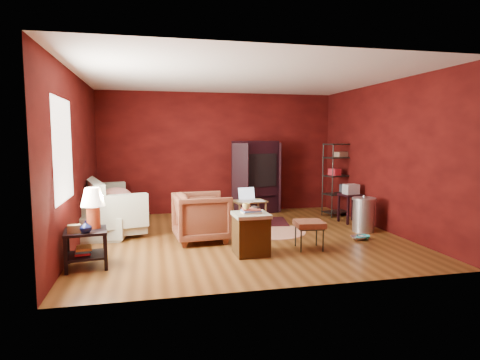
# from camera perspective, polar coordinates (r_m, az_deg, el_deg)

# --- Properties ---
(room) EXTENTS (5.54, 5.04, 2.84)m
(room) POSITION_cam_1_polar(r_m,az_deg,el_deg) (7.00, 0.06, 3.09)
(room) COLOR brown
(room) RESTS_ON ground
(sofa) EXTENTS (0.82, 2.13, 0.81)m
(sofa) POSITION_cam_1_polar(r_m,az_deg,el_deg) (8.09, -18.02, -3.91)
(sofa) COLOR #9FA68F
(sofa) RESTS_ON ground
(armchair) EXTENTS (0.89, 0.94, 0.91)m
(armchair) POSITION_cam_1_polar(r_m,az_deg,el_deg) (6.90, -5.47, -4.93)
(armchair) COLOR black
(armchair) RESTS_ON ground
(pet_bowl_steel) EXTENTS (0.25, 0.09, 0.25)m
(pet_bowl_steel) POSITION_cam_1_polar(r_m,az_deg,el_deg) (7.29, 16.50, -7.21)
(pet_bowl_steel) COLOR silver
(pet_bowl_steel) RESTS_ON ground
(pet_bowl_turquoise) EXTENTS (0.24, 0.11, 0.23)m
(pet_bowl_turquoise) POSITION_cam_1_polar(r_m,az_deg,el_deg) (7.35, 17.14, -7.21)
(pet_bowl_turquoise) COLOR teal
(pet_bowl_turquoise) RESTS_ON ground
(vase) EXTENTS (0.20, 0.20, 0.15)m
(vase) POSITION_cam_1_polar(r_m,az_deg,el_deg) (5.69, -21.07, -6.26)
(vase) COLOR #0B1039
(vase) RESTS_ON side_table
(mug) EXTENTS (0.13, 0.11, 0.12)m
(mug) POSITION_cam_1_polar(r_m,az_deg,el_deg) (5.96, 0.90, -3.64)
(mug) COLOR #E0D36D
(mug) RESTS_ON hamper
(side_table) EXTENTS (0.61, 0.61, 1.08)m
(side_table) POSITION_cam_1_polar(r_m,az_deg,el_deg) (5.90, -20.62, -5.28)
(side_table) COLOR black
(side_table) RESTS_ON ground
(sofa_cushions) EXTENTS (1.36, 2.30, 0.90)m
(sofa_cushions) POSITION_cam_1_polar(r_m,az_deg,el_deg) (8.07, -18.04, -3.67)
(sofa_cushions) COLOR #9FA68F
(sofa_cushions) RESTS_ON sofa
(hamper) EXTENTS (0.53, 0.53, 0.73)m
(hamper) POSITION_cam_1_polar(r_m,az_deg,el_deg) (6.11, 1.57, -7.54)
(hamper) COLOR #462B10
(hamper) RESTS_ON ground
(footstool) EXTENTS (0.48, 0.48, 0.45)m
(footstool) POSITION_cam_1_polar(r_m,az_deg,el_deg) (6.48, 9.82, -6.31)
(footstool) COLOR black
(footstool) RESTS_ON ground
(rug_round) EXTENTS (1.66, 1.66, 0.01)m
(rug_round) POSITION_cam_1_polar(r_m,az_deg,el_deg) (7.63, 4.60, -7.30)
(rug_round) COLOR beige
(rug_round) RESTS_ON ground
(rug_oriental) EXTENTS (1.46, 1.10, 0.01)m
(rug_oriental) POSITION_cam_1_polar(r_m,az_deg,el_deg) (8.40, 2.08, -5.93)
(rug_oriental) COLOR #4B141B
(rug_oriental) RESTS_ON ground
(laptop_desk) EXTENTS (0.69, 0.57, 0.77)m
(laptop_desk) POSITION_cam_1_polar(r_m,az_deg,el_deg) (7.87, 1.31, -3.34)
(laptop_desk) COLOR brown
(laptop_desk) RESTS_ON ground
(tv_armoire) EXTENTS (1.28, 0.92, 1.68)m
(tv_armoire) POSITION_cam_1_polar(r_m,az_deg,el_deg) (9.33, 2.28, 0.61)
(tv_armoire) COLOR black
(tv_armoire) RESTS_ON ground
(wire_shelving) EXTENTS (0.86, 0.55, 1.63)m
(wire_shelving) POSITION_cam_1_polar(r_m,az_deg,el_deg) (9.33, 14.18, 0.55)
(wire_shelving) COLOR #29312E
(wire_shelving) RESTS_ON ground
(small_stand) EXTENTS (0.44, 0.44, 0.80)m
(small_stand) POSITION_cam_1_polar(r_m,az_deg,el_deg) (8.61, 15.48, -1.93)
(small_stand) COLOR black
(small_stand) RESTS_ON ground
(trash_can) EXTENTS (0.48, 0.48, 0.69)m
(trash_can) POSITION_cam_1_polar(r_m,az_deg,el_deg) (7.92, 17.16, -4.69)
(trash_can) COLOR silver
(trash_can) RESTS_ON ground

